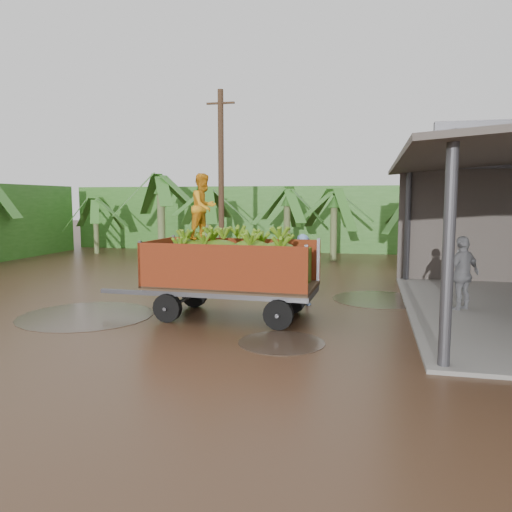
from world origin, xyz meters
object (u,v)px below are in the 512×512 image
at_px(banana_trailer, 231,267).
at_px(man_grey, 462,274).
at_px(man_blue, 303,269).
at_px(utility_pole, 221,179).

bearing_deg(banana_trailer, man_grey, 20.24).
relative_size(banana_trailer, man_blue, 2.90).
bearing_deg(utility_pole, banana_trailer, -71.71).
distance_m(banana_trailer, man_grey, 5.88).
bearing_deg(man_blue, man_grey, -157.07).
height_order(man_blue, man_grey, man_grey).
height_order(banana_trailer, man_blue, banana_trailer).
bearing_deg(man_grey, man_blue, -43.18).
bearing_deg(utility_pole, man_blue, -57.35).
relative_size(man_blue, man_grey, 0.99).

